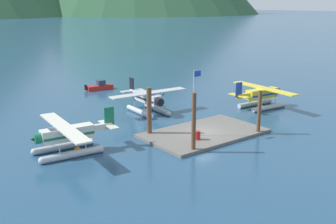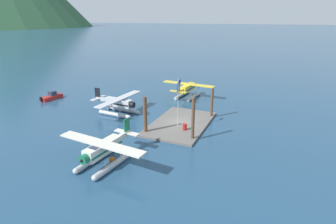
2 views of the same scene
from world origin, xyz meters
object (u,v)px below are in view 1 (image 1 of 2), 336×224
at_px(mooring_buoy, 78,150).
at_px(fuel_drum, 197,135).
at_px(flagpole, 194,96).
at_px(seaplane_cream_port_fwd, 67,137).
at_px(seaplane_yellow_stbd_fwd, 262,96).
at_px(seaplane_silver_bow_centre, 148,101).
at_px(boat_red_open_north, 100,86).

bearing_deg(mooring_buoy, fuel_drum, -22.53).
height_order(flagpole, fuel_drum, flagpole).
bearing_deg(seaplane_cream_port_fwd, mooring_buoy, -37.55).
distance_m(mooring_buoy, seaplane_cream_port_fwd, 1.51).
xyz_separation_m(seaplane_yellow_stbd_fwd, seaplane_silver_bow_centre, (-13.31, 7.14, 0.00)).
bearing_deg(flagpole, fuel_drum, -116.10).
xyz_separation_m(flagpole, seaplane_cream_port_fwd, (-12.05, 3.79, -2.90)).
xyz_separation_m(flagpole, boat_red_open_north, (4.24, 27.38, -3.99)).
distance_m(flagpole, fuel_drum, 3.97).
distance_m(seaplane_cream_port_fwd, seaplane_silver_bow_centre, 15.84).
relative_size(flagpole, seaplane_silver_bow_centre, 0.65).
height_order(mooring_buoy, seaplane_silver_bow_centre, seaplane_silver_bow_centre).
xyz_separation_m(fuel_drum, seaplane_cream_port_fwd, (-11.46, 4.99, 0.84)).
height_order(flagpole, boat_red_open_north, flagpole).
relative_size(mooring_buoy, boat_red_open_north, 0.13).
bearing_deg(fuel_drum, seaplane_yellow_stbd_fwd, 17.59).
height_order(seaplane_yellow_stbd_fwd, seaplane_silver_bow_centre, same).
xyz_separation_m(fuel_drum, mooring_buoy, (-10.78, 4.47, -0.41)).
relative_size(fuel_drum, mooring_buoy, 1.34).
relative_size(seaplane_cream_port_fwd, seaplane_silver_bow_centre, 1.00).
relative_size(seaplane_yellow_stbd_fwd, seaplane_cream_port_fwd, 1.00).
relative_size(flagpole, mooring_buoy, 10.33).
bearing_deg(seaplane_yellow_stbd_fwd, boat_red_open_north, 115.32).
height_order(seaplane_cream_port_fwd, seaplane_silver_bow_centre, same).
bearing_deg(seaplane_cream_port_fwd, flagpole, -17.44).
bearing_deg(mooring_buoy, flagpole, -16.02).
bearing_deg(boat_red_open_north, seaplane_silver_bow_centre, -97.59).
distance_m(flagpole, mooring_buoy, 12.54).
relative_size(seaplane_cream_port_fwd, boat_red_open_north, 2.15).
bearing_deg(seaplane_silver_bow_centre, flagpole, -100.60).
height_order(flagpole, seaplane_silver_bow_centre, flagpole).
relative_size(mooring_buoy, seaplane_yellow_stbd_fwd, 0.06).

